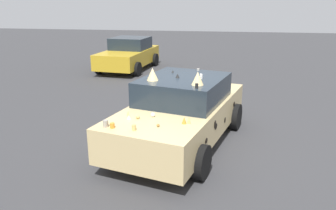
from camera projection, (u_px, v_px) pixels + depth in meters
ground_plane at (181, 142)px, 7.79m from camera, size 60.00×60.00×0.00m
art_car_decorated at (182, 111)px, 7.58m from camera, size 4.75×2.87×1.79m
parked_sedan_near_left at (129, 54)px, 15.90m from camera, size 4.22×2.36×1.49m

